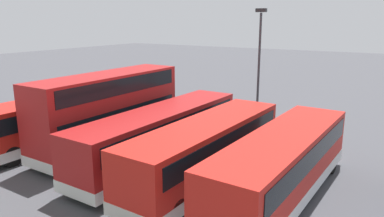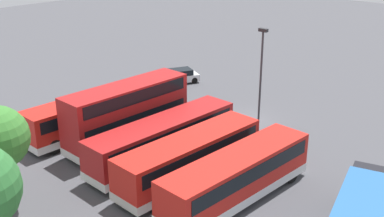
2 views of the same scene
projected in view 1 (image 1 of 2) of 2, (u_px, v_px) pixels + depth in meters
The scene contains 8 objects.
ground_plane at pixel (236, 121), 28.14m from camera, with size 140.00×140.00×0.00m, color #47474C.
bus_single_deck_near_end at pixel (283, 164), 15.54m from camera, with size 2.97×11.14×2.95m.
bus_single_deck_second at pixel (207, 149), 17.31m from camera, with size 2.95×10.92×2.95m.
bus_single_deck_third at pixel (161, 133), 19.68m from camera, with size 2.84×11.97×2.95m.
bus_double_decker_fourth at pixel (109, 109), 21.62m from camera, with size 2.73×10.11×4.55m.
bus_single_deck_fifth at pixel (62, 117), 23.02m from camera, with size 2.76×11.13×2.95m.
car_hatchback_silver at pixel (147, 91), 36.42m from camera, with size 3.50×4.77×1.43m.
lamp_post_tall at pixel (259, 62), 24.50m from camera, with size 0.70×0.30×8.32m.
Camera 1 is at (-11.48, 24.79, 7.60)m, focal length 34.12 mm.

